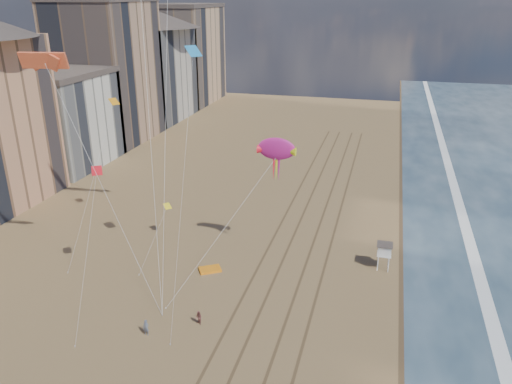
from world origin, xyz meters
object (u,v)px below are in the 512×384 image
at_px(show_kite, 276,149).
at_px(kite_flyer_b, 199,318).
at_px(grounded_kite, 210,269).
at_px(lifeguard_stand, 384,250).
at_px(kite_flyer_a, 146,328).

relative_size(show_kite, kite_flyer_b, 13.49).
bearing_deg(grounded_kite, show_kite, 0.92).
height_order(show_kite, kite_flyer_b, show_kite).
distance_m(lifeguard_stand, kite_flyer_a, 27.45).
distance_m(show_kite, kite_flyer_b, 19.51).
height_order(lifeguard_stand, grounded_kite, lifeguard_stand).
bearing_deg(grounded_kite, kite_flyer_a, -129.66).
distance_m(grounded_kite, kite_flyer_a, 12.56).
bearing_deg(lifeguard_stand, grounded_kite, -163.77).
xyz_separation_m(lifeguard_stand, kite_flyer_b, (-16.59, -15.25, -1.72)).
bearing_deg(kite_flyer_a, kite_flyer_b, 33.17).
xyz_separation_m(kite_flyer_a, kite_flyer_b, (4.12, 2.71, -0.07)).
bearing_deg(grounded_kite, lifeguard_stand, -15.62).
xyz_separation_m(grounded_kite, kite_flyer_b, (2.41, -9.72, 0.59)).
xyz_separation_m(show_kite, kite_flyer_a, (-8.29, -16.66, -12.91)).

